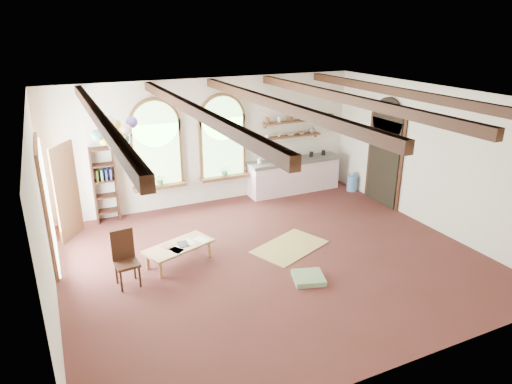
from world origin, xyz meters
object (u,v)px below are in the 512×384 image
coffee_table (179,247)px  balloon_cluster (115,132)px  kitchen_counter (294,175)px  side_chair (127,270)px

coffee_table → balloon_cluster: 2.74m
coffee_table → balloon_cluster: (-0.74, 1.70, 2.01)m
kitchen_counter → side_chair: (-5.10, -2.98, -0.18)m
coffee_table → side_chair: (-1.06, -0.38, -0.04)m
kitchen_counter → side_chair: size_ratio=2.61×
side_chair → balloon_cluster: (0.32, 2.08, 2.05)m
kitchen_counter → balloon_cluster: (-4.78, -0.90, 1.87)m
balloon_cluster → coffee_table: bearing=-66.5°
kitchen_counter → side_chair: side_chair is taller
coffee_table → kitchen_counter: bearing=32.7°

